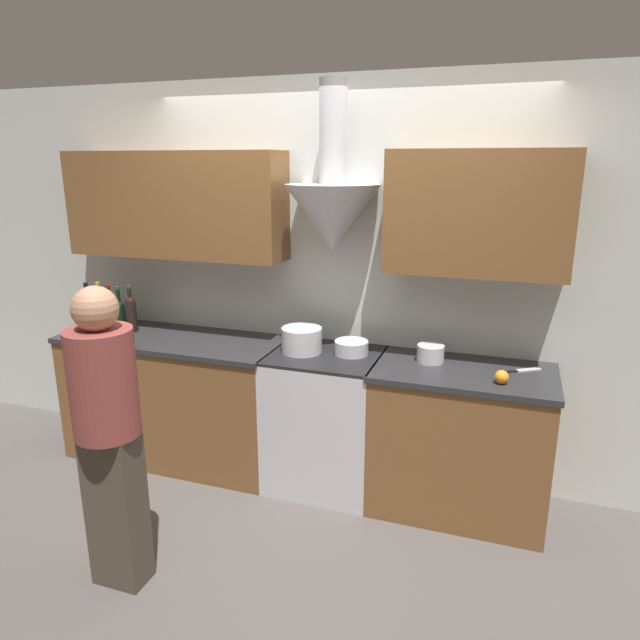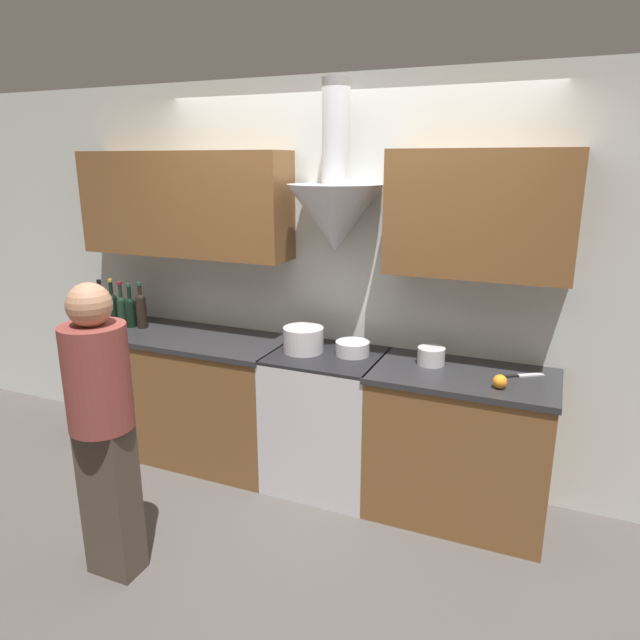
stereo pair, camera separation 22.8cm
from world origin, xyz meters
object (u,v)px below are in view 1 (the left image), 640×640
at_px(stove_range, 325,419).
at_px(saucepan, 430,353).
at_px(person_foreground_left, 108,427).
at_px(wine_bottle_2, 110,312).
at_px(wine_bottle_4, 131,312).
at_px(mixing_bowl, 351,347).
at_px(wine_bottle_1, 100,310).
at_px(stock_pot, 302,340).
at_px(wine_bottle_0, 88,310).
at_px(wine_bottle_3, 120,313).
at_px(orange_fruit, 502,377).

relative_size(stove_range, saucepan, 5.54).
xyz_separation_m(stove_range, person_foreground_left, (-0.69, -1.22, 0.40)).
relative_size(wine_bottle_2, wine_bottle_4, 0.97).
relative_size(mixing_bowl, saucepan, 1.30).
distance_m(stove_range, wine_bottle_1, 1.83).
distance_m(wine_bottle_4, stock_pot, 1.31).
bearing_deg(mixing_bowl, person_foreground_left, -123.58).
xyz_separation_m(stove_range, mixing_bowl, (0.16, 0.05, 0.49)).
bearing_deg(wine_bottle_4, mixing_bowl, 0.95).
bearing_deg(stove_range, wine_bottle_1, 179.04).
bearing_deg(wine_bottle_0, mixing_bowl, 1.41).
bearing_deg(wine_bottle_3, wine_bottle_2, 172.88).
distance_m(wine_bottle_1, person_foreground_left, 1.64).
relative_size(wine_bottle_1, saucepan, 2.08).
bearing_deg(wine_bottle_4, person_foreground_left, -57.98).
relative_size(stove_range, stock_pot, 3.52).
distance_m(wine_bottle_2, orange_fruit, 2.73).
bearing_deg(stove_range, mixing_bowl, 19.02).
height_order(wine_bottle_4, stock_pot, wine_bottle_4).
relative_size(mixing_bowl, orange_fruit, 2.78).
height_order(wine_bottle_0, stock_pot, wine_bottle_0).
distance_m(stove_range, orange_fruit, 1.19).
distance_m(wine_bottle_0, wine_bottle_2, 0.17).
height_order(wine_bottle_1, wine_bottle_4, wine_bottle_1).
height_order(wine_bottle_1, person_foreground_left, person_foreground_left).
xyz_separation_m(wine_bottle_3, stock_pot, (1.40, -0.02, -0.05)).
bearing_deg(stock_pot, orange_fruit, -7.02).
xyz_separation_m(wine_bottle_2, stock_pot, (1.49, -0.04, -0.05)).
relative_size(orange_fruit, person_foreground_left, 0.05).
bearing_deg(saucepan, mixing_bowl, -177.66).
bearing_deg(wine_bottle_4, stove_range, -1.04).
relative_size(stock_pot, mixing_bowl, 1.21).
relative_size(stock_pot, person_foreground_left, 0.17).
relative_size(wine_bottle_0, wine_bottle_3, 1.03).
relative_size(wine_bottle_0, wine_bottle_1, 0.98).
bearing_deg(mixing_bowl, wine_bottle_4, -179.05).
relative_size(stove_range, orange_fruit, 11.84).
relative_size(wine_bottle_2, stock_pot, 1.27).
bearing_deg(wine_bottle_1, wine_bottle_2, -0.13).
height_order(wine_bottle_2, wine_bottle_3, wine_bottle_2).
xyz_separation_m(wine_bottle_2, mixing_bowl, (1.80, 0.02, -0.08)).
height_order(wine_bottle_4, saucepan, wine_bottle_4).
bearing_deg(stove_range, wine_bottle_4, 178.96).
height_order(mixing_bowl, orange_fruit, mixing_bowl).
bearing_deg(orange_fruit, wine_bottle_0, 176.78).
distance_m(wine_bottle_2, person_foreground_left, 1.58).
height_order(wine_bottle_0, wine_bottle_3, wine_bottle_0).
height_order(wine_bottle_2, wine_bottle_4, wine_bottle_4).
bearing_deg(mixing_bowl, wine_bottle_1, -179.25).
relative_size(stove_range, wine_bottle_0, 2.72).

